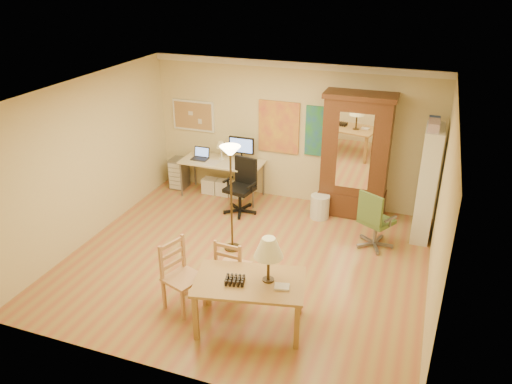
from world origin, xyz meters
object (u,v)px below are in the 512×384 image
(armoire, at_px, (355,164))
(bookshelf, at_px, (427,184))
(dining_table, at_px, (256,272))
(computer_desk, at_px, (225,174))
(office_chair_black, at_px, (241,198))
(office_chair_green, at_px, (374,232))

(armoire, bearing_deg, bookshelf, -19.12)
(dining_table, xyz_separation_m, computer_desk, (-1.95, 3.53, -0.37))
(office_chair_black, xyz_separation_m, bookshelf, (3.24, 0.22, 0.69))
(computer_desk, relative_size, office_chair_green, 1.60)
(dining_table, distance_m, armoire, 3.67)
(bookshelf, bearing_deg, office_chair_green, -136.76)
(office_chair_black, relative_size, bookshelf, 0.54)
(armoire, bearing_deg, computer_desk, -178.17)
(office_chair_black, xyz_separation_m, office_chair_green, (2.53, -0.44, -0.01))
(office_chair_green, bearing_deg, office_chair_black, 170.04)
(office_chair_green, bearing_deg, dining_table, -114.82)
(bookshelf, bearing_deg, office_chair_black, -176.05)
(dining_table, bearing_deg, office_chair_black, 114.86)
(armoire, distance_m, bookshelf, 1.34)
(computer_desk, height_order, bookshelf, bookshelf)
(office_chair_black, height_order, office_chair_green, office_chair_black)
(armoire, bearing_deg, dining_table, -99.43)
(armoire, xyz_separation_m, bookshelf, (1.27, -0.44, -0.03))
(dining_table, xyz_separation_m, armoire, (0.60, 3.61, 0.18))
(office_chair_green, bearing_deg, computer_desk, 161.72)
(computer_desk, height_order, armoire, armoire)
(computer_desk, relative_size, bookshelf, 0.84)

